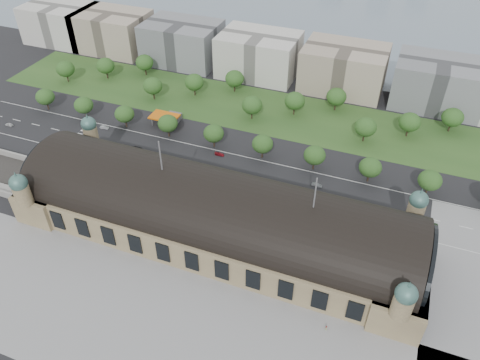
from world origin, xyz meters
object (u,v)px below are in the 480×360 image
(traffic_car_6, at_px, (389,225))
(traffic_car_0, at_px, (9,125))
(petrol_station, at_px, (170,117))
(bus_mid, at_px, (286,191))
(traffic_car_3, at_px, (220,154))
(bus_west, at_px, (191,171))
(pedestrian_0, at_px, (326,328))
(parked_car_4, at_px, (159,173))
(traffic_car_5, at_px, (317,185))
(parked_car_6, at_px, (171,182))
(parked_car_5, at_px, (162,177))
(traffic_car_4, at_px, (282,184))
(parked_car_2, at_px, (109,166))
(parked_car_0, at_px, (94,162))
(parked_car_1, at_px, (76,158))
(traffic_car_2, at_px, (137,148))
(traffic_car_1, at_px, (104,127))
(bus_east, at_px, (279,198))
(parked_car_3, at_px, (128,165))

(traffic_car_6, bearing_deg, traffic_car_0, -89.43)
(petrol_station, relative_size, bus_mid, 1.20)
(traffic_car_3, relative_size, bus_west, 0.34)
(traffic_car_6, distance_m, pedestrian_0, 54.47)
(traffic_car_3, distance_m, parked_car_4, 29.58)
(traffic_car_5, distance_m, traffic_car_6, 34.57)
(parked_car_6, bearing_deg, traffic_car_6, 73.58)
(parked_car_4, bearing_deg, bus_mid, 61.07)
(parked_car_5, bearing_deg, traffic_car_4, 81.85)
(traffic_car_3, bearing_deg, parked_car_4, 137.61)
(parked_car_2, relative_size, bus_west, 0.36)
(petrol_station, relative_size, parked_car_0, 2.84)
(parked_car_0, distance_m, parked_car_1, 9.51)
(petrol_station, xyz_separation_m, bus_mid, (71.82, -33.28, -1.33))
(traffic_car_2, height_order, parked_car_0, parked_car_0)
(parked_car_1, bearing_deg, bus_mid, 59.05)
(traffic_car_4, height_order, parked_car_6, parked_car_6)
(parked_car_4, relative_size, parked_car_6, 0.86)
(parked_car_5, distance_m, bus_west, 12.54)
(bus_mid, bearing_deg, parked_car_0, 93.91)
(parked_car_6, bearing_deg, parked_car_4, -137.87)
(petrol_station, distance_m, parked_car_0, 46.87)
(petrol_station, distance_m, parked_car_5, 46.25)
(traffic_car_0, xyz_separation_m, pedestrian_0, (175.68, -57.83, 0.16))
(traffic_car_3, bearing_deg, traffic_car_0, 96.17)
(traffic_car_1, xyz_separation_m, parked_car_4, (43.29, -22.59, -0.06))
(bus_mid, bearing_deg, parked_car_6, 99.54)
(traffic_car_6, height_order, bus_west, bus_west)
(traffic_car_1, distance_m, parked_car_1, 26.74)
(traffic_car_2, xyz_separation_m, traffic_car_6, (117.09, -9.99, 0.12))
(parked_car_2, xyz_separation_m, bus_mid, (78.89, 11.00, 0.95))
(parked_car_5, height_order, bus_east, bus_east)
(traffic_car_2, relative_size, parked_car_5, 0.84)
(traffic_car_2, height_order, bus_east, bus_east)
(traffic_car_1, relative_size, traffic_car_2, 0.92)
(traffic_car_3, distance_m, parked_car_6, 28.81)
(parked_car_5, bearing_deg, traffic_car_3, 121.68)
(traffic_car_5, xyz_separation_m, pedestrian_0, (19.46, -66.97, 0.16))
(traffic_car_3, relative_size, pedestrian_0, 2.49)
(parked_car_1, distance_m, parked_car_3, 25.15)
(bus_mid, bearing_deg, petrol_station, 61.84)
(pedestrian_0, bearing_deg, parked_car_3, 168.24)
(traffic_car_3, distance_m, parked_car_1, 65.37)
(traffic_car_0, xyz_separation_m, parked_car_6, (97.39, -11.49, -0.04))
(parked_car_4, bearing_deg, petrol_station, 165.32)
(traffic_car_0, height_order, traffic_car_6, traffic_car_6)
(traffic_car_3, bearing_deg, traffic_car_4, -108.52)
(traffic_car_4, bearing_deg, parked_car_5, -68.98)
(traffic_car_5, distance_m, bus_mid, 14.31)
(parked_car_0, bearing_deg, parked_car_2, 50.56)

